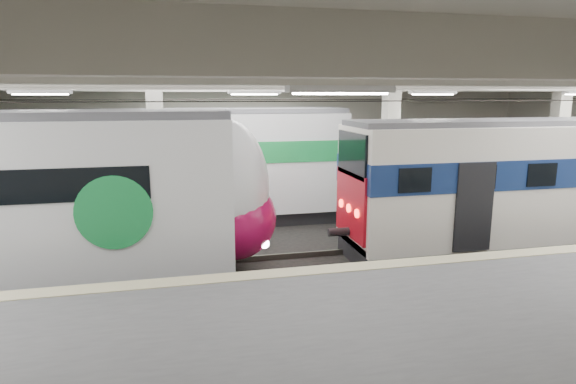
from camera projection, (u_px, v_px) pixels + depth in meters
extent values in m
cube|color=black|center=(268.00, 270.00, 13.74)|extent=(36.00, 24.00, 0.10)
cube|color=silver|center=(266.00, 68.00, 12.63)|extent=(36.00, 24.00, 0.20)
cube|color=beige|center=(228.00, 141.00, 22.74)|extent=(30.00, 0.10, 5.50)
cube|color=beige|center=(508.00, 380.00, 3.63)|extent=(30.00, 0.10, 5.50)
cube|color=#545457|center=(345.00, 380.00, 7.41)|extent=(30.00, 7.00, 1.10)
cube|color=beige|center=(295.00, 272.00, 10.40)|extent=(30.00, 0.50, 0.02)
cube|color=beige|center=(158.00, 162.00, 15.39)|extent=(0.50, 0.50, 5.50)
cube|color=beige|center=(389.00, 155.00, 17.15)|extent=(0.50, 0.50, 5.50)
cube|color=beige|center=(556.00, 150.00, 18.69)|extent=(0.50, 0.50, 5.50)
cube|color=beige|center=(266.00, 80.00, 12.69)|extent=(30.00, 18.00, 0.50)
cube|color=#59544C|center=(268.00, 266.00, 13.71)|extent=(30.00, 1.52, 0.16)
cube|color=#59544C|center=(242.00, 219.00, 18.97)|extent=(30.00, 1.52, 0.16)
cylinder|color=black|center=(266.00, 101.00, 12.80)|extent=(30.00, 0.03, 0.03)
cylinder|color=black|center=(240.00, 100.00, 18.05)|extent=(30.00, 0.03, 0.03)
cube|color=white|center=(282.00, 93.00, 10.84)|extent=(26.00, 8.40, 0.12)
ellipsoid|color=white|center=(228.00, 188.00, 13.02)|extent=(2.23, 2.76, 3.71)
ellipsoid|color=#A70D45|center=(233.00, 218.00, 13.21)|extent=(2.37, 2.82, 2.27)
cylinder|color=#1B9645|center=(114.00, 213.00, 11.07)|extent=(1.75, 0.06, 1.75)
cube|color=white|center=(535.00, 180.00, 15.18)|extent=(12.23, 2.68, 3.48)
cube|color=navy|center=(536.00, 167.00, 15.10)|extent=(12.27, 2.74, 0.85)
cube|color=#A80B19|center=(351.00, 204.00, 13.92)|extent=(0.08, 2.28, 1.91)
cube|color=black|center=(352.00, 154.00, 13.63)|extent=(0.08, 2.14, 1.25)
cube|color=#4C4C51|center=(541.00, 122.00, 14.82)|extent=(12.23, 2.09, 0.16)
cube|color=black|center=(529.00, 237.00, 15.55)|extent=(12.23, 1.88, 0.70)
cube|color=white|center=(165.00, 164.00, 17.89)|extent=(13.62, 2.75, 3.70)
cube|color=#1B9645|center=(164.00, 151.00, 17.79)|extent=(13.67, 2.81, 0.78)
cube|color=#4C4C51|center=(162.00, 111.00, 17.50)|extent=(13.62, 2.26, 0.16)
cube|color=black|center=(167.00, 217.00, 18.29)|extent=(13.62, 2.46, 0.60)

